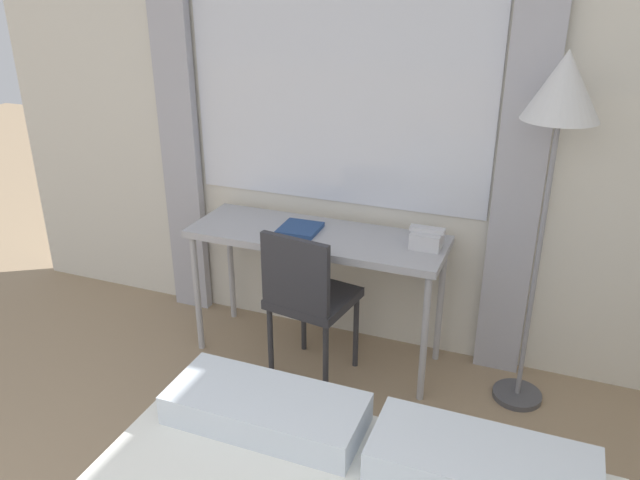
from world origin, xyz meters
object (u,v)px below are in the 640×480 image
(standing_lamp, at_px, (560,110))
(book, at_px, (300,229))
(desk, at_px, (317,245))
(telephone, at_px, (427,238))
(desk_chair, at_px, (307,294))

(standing_lamp, bearing_deg, book, 179.78)
(desk, bearing_deg, telephone, 4.02)
(standing_lamp, bearing_deg, desk_chair, -167.55)
(desk, bearing_deg, standing_lamp, -0.13)
(desk, relative_size, standing_lamp, 0.79)
(book, bearing_deg, desk_chair, -59.68)
(desk, relative_size, book, 6.23)
(desk, relative_size, telephone, 7.87)
(desk, xyz_separation_m, book, (-0.10, 0.00, 0.08))
(desk, height_order, book, book)
(standing_lamp, relative_size, telephone, 9.93)
(standing_lamp, relative_size, book, 7.86)
(desk_chair, relative_size, telephone, 4.94)
(standing_lamp, xyz_separation_m, telephone, (-0.54, 0.04, -0.70))
(telephone, height_order, book, telephone)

